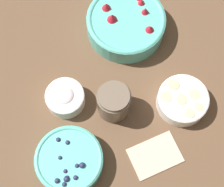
# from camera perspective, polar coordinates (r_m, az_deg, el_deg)

# --- Properties ---
(ground_plane) EXTENTS (4.00, 4.00, 0.00)m
(ground_plane) POSITION_cam_1_polar(r_m,az_deg,el_deg) (1.06, 2.74, 0.56)
(ground_plane) COLOR brown
(bowl_strawberries) EXTENTS (0.23, 0.23, 0.09)m
(bowl_strawberries) POSITION_cam_1_polar(r_m,az_deg,el_deg) (1.11, 2.14, 10.74)
(bowl_strawberries) COLOR #56B7A8
(bowl_strawberries) RESTS_ON ground_plane
(bowl_blueberries) EXTENTS (0.17, 0.17, 0.06)m
(bowl_blueberries) POSITION_cam_1_polar(r_m,az_deg,el_deg) (0.98, -6.53, -10.08)
(bowl_blueberries) COLOR #56B7A8
(bowl_blueberries) RESTS_ON ground_plane
(bowl_bananas) EXTENTS (0.14, 0.14, 0.05)m
(bowl_bananas) POSITION_cam_1_polar(r_m,az_deg,el_deg) (1.03, 10.69, -1.00)
(bowl_bananas) COLOR white
(bowl_bananas) RESTS_ON ground_plane
(bowl_cream) EXTENTS (0.11, 0.11, 0.06)m
(bowl_cream) POSITION_cam_1_polar(r_m,az_deg,el_deg) (1.02, -7.15, -0.61)
(bowl_cream) COLOR white
(bowl_cream) RESTS_ON ground_plane
(jar_chocolate) EXTENTS (0.09, 0.09, 0.10)m
(jar_chocolate) POSITION_cam_1_polar(r_m,az_deg,el_deg) (0.99, 0.27, -1.34)
(jar_chocolate) COLOR brown
(jar_chocolate) RESTS_ON ground_plane
(napkin) EXTENTS (0.15, 0.13, 0.01)m
(napkin) POSITION_cam_1_polar(r_m,az_deg,el_deg) (1.01, 6.59, -9.33)
(napkin) COLOR beige
(napkin) RESTS_ON ground_plane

